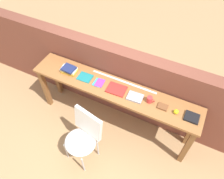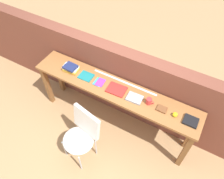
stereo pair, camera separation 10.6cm
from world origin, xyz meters
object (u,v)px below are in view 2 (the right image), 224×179
at_px(mug, 149,101).
at_px(sports_ball_small, 175,115).
at_px(chair_white_moulded, 81,134).
at_px(book_stack_leftmost, 71,68).
at_px(pamphlet_pile_colourful, 99,82).
at_px(book_open_centre, 117,89).
at_px(magazine_cycling, 86,76).
at_px(leather_journal_brown, 162,109).
at_px(book_repair_rightmost, 191,121).

height_order(mug, sports_ball_small, mug).
xyz_separation_m(chair_white_moulded, book_stack_leftmost, (-0.60, 0.67, 0.40)).
height_order(chair_white_moulded, pamphlet_pile_colourful, same).
height_order(book_open_centre, sports_ball_small, sports_ball_small).
distance_m(chair_white_moulded, pamphlet_pile_colourful, 0.77).
distance_m(magazine_cycling, leather_journal_brown, 1.18).
height_order(chair_white_moulded, leather_journal_brown, leather_journal_brown).
height_order(book_stack_leftmost, book_repair_rightmost, book_stack_leftmost).
height_order(chair_white_moulded, book_repair_rightmost, book_repair_rightmost).
xyz_separation_m(book_stack_leftmost, leather_journal_brown, (1.44, -0.01, -0.03)).
bearing_deg(book_repair_rightmost, leather_journal_brown, 179.72).
height_order(chair_white_moulded, book_stack_leftmost, book_stack_leftmost).
relative_size(leather_journal_brown, sports_ball_small, 2.04).
distance_m(book_open_centre, sports_ball_small, 0.84).
xyz_separation_m(chair_white_moulded, magazine_cycling, (-0.33, 0.67, 0.36)).
xyz_separation_m(chair_white_moulded, sports_ball_small, (1.02, 0.65, 0.39)).
relative_size(chair_white_moulded, mug, 8.10).
bearing_deg(book_open_centre, leather_journal_brown, -2.64).
xyz_separation_m(book_open_centre, book_repair_rightmost, (1.04, 0.00, 0.00)).
xyz_separation_m(pamphlet_pile_colourful, sports_ball_small, (1.12, -0.02, 0.03)).
distance_m(book_stack_leftmost, sports_ball_small, 1.62).
height_order(magazine_cycling, mug, mug).
bearing_deg(book_stack_leftmost, pamphlet_pile_colourful, -0.04).
bearing_deg(book_stack_leftmost, magazine_cycling, 0.53).
xyz_separation_m(magazine_cycling, sports_ball_small, (1.35, -0.02, 0.03)).
relative_size(book_stack_leftmost, pamphlet_pile_colourful, 1.42).
xyz_separation_m(chair_white_moulded, mug, (0.66, 0.67, 0.40)).
bearing_deg(pamphlet_pile_colourful, book_open_centre, -0.88).
xyz_separation_m(pamphlet_pile_colourful, book_repair_rightmost, (1.32, -0.00, 0.01)).
bearing_deg(pamphlet_pile_colourful, book_repair_rightmost, -0.18).
relative_size(sports_ball_small, book_repair_rightmost, 0.36).
bearing_deg(book_stack_leftmost, book_repair_rightmost, -0.14).
bearing_deg(book_repair_rightmost, sports_ball_small, -175.89).
height_order(mug, book_repair_rightmost, mug).
bearing_deg(mug, chair_white_moulded, -134.28).
xyz_separation_m(pamphlet_pile_colourful, book_open_centre, (0.28, -0.00, 0.01)).
relative_size(magazine_cycling, leather_journal_brown, 1.57).
height_order(chair_white_moulded, mug, mug).
bearing_deg(book_stack_leftmost, mug, 0.16).
xyz_separation_m(magazine_cycling, book_open_centre, (0.51, -0.01, 0.01)).
height_order(book_stack_leftmost, book_open_centre, book_stack_leftmost).
xyz_separation_m(book_stack_leftmost, pamphlet_pile_colourful, (0.50, -0.00, -0.04)).
distance_m(pamphlet_pile_colourful, sports_ball_small, 1.12).
distance_m(book_stack_leftmost, book_repair_rightmost, 1.82).
relative_size(magazine_cycling, pamphlet_pile_colourful, 1.15).
height_order(magazine_cycling, sports_ball_small, sports_ball_small).
bearing_deg(book_open_centre, chair_white_moulded, -107.55).
relative_size(book_stack_leftmost, sports_ball_small, 3.93).
bearing_deg(magazine_cycling, book_repair_rightmost, -1.74).
relative_size(chair_white_moulded, leather_journal_brown, 6.86).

